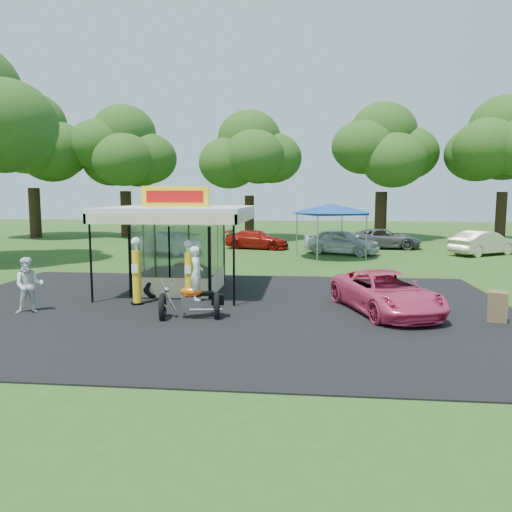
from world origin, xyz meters
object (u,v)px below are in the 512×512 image
object	(u,v)px
a_frame_sign	(498,308)
kiosk_car	(193,271)
bg_car_b	(257,240)
pink_sedan	(386,293)
motorcycle	(194,290)
bg_car_d	(384,239)
bg_car_c	(342,242)
gas_pump_left	(137,273)
gas_pump_right	(189,273)
spectator_west	(29,285)
gas_station_kiosk	(180,247)
bg_car_a	(169,243)
tent_west	(159,215)
bg_car_e	(483,243)
tent_east	(331,209)

from	to	relation	value
a_frame_sign	kiosk_car	distance (m)	12.39
bg_car_b	pink_sedan	bearing A→B (deg)	-149.37
motorcycle	bg_car_d	xyz separation A→B (m)	(8.93, 21.56, -0.21)
bg_car_c	gas_pump_left	bearing A→B (deg)	177.43
motorcycle	gas_pump_right	bearing A→B (deg)	96.27
a_frame_sign	spectator_west	xyz separation A→B (m)	(-14.67, -0.17, 0.42)
a_frame_sign	spectator_west	distance (m)	14.68
gas_pump_left	bg_car_c	size ratio (longest dim) A/B	0.50
gas_station_kiosk	bg_car_a	bearing A→B (deg)	107.94
bg_car_a	kiosk_car	bearing A→B (deg)	-132.43
gas_pump_right	spectator_west	world-z (taller)	gas_pump_right
spectator_west	bg_car_b	world-z (taller)	spectator_west
spectator_west	bg_car_d	bearing A→B (deg)	30.59
gas_pump_right	bg_car_d	world-z (taller)	gas_pump_right
gas_pump_right	tent_west	size ratio (longest dim) A/B	0.56
bg_car_e	kiosk_car	bearing A→B (deg)	91.79
bg_car_b	bg_car_d	size ratio (longest dim) A/B	0.89
gas_pump_left	spectator_west	bearing A→B (deg)	-153.44
gas_pump_right	pink_sedan	distance (m)	6.77
kiosk_car	bg_car_b	size ratio (longest dim) A/B	0.62
gas_pump_left	bg_car_a	size ratio (longest dim) A/B	0.54
gas_pump_left	bg_car_c	bearing A→B (deg)	63.10
bg_car_e	a_frame_sign	bearing A→B (deg)	128.99
gas_station_kiosk	bg_car_a	world-z (taller)	gas_station_kiosk
gas_pump_left	bg_car_d	size ratio (longest dim) A/B	0.47
bg_car_c	bg_car_d	xyz separation A→B (m)	(3.29, 3.89, -0.11)
tent_west	tent_east	size ratio (longest dim) A/B	0.85
pink_sedan	tent_west	xyz separation A→B (m)	(-11.90, 14.13, 1.90)
pink_sedan	tent_east	xyz separation A→B (m)	(-1.23, 13.99, 2.34)
gas_station_kiosk	motorcycle	xyz separation A→B (m)	(1.58, -4.35, -0.86)
bg_car_a	tent_east	xyz separation A→B (m)	(10.40, -1.25, 2.29)
pink_sedan	motorcycle	bearing A→B (deg)	175.30
bg_car_b	gas_station_kiosk	bearing A→B (deg)	-172.62
gas_station_kiosk	bg_car_b	size ratio (longest dim) A/B	1.18
motorcycle	bg_car_c	world-z (taller)	motorcycle
gas_station_kiosk	bg_car_d	size ratio (longest dim) A/B	1.05
bg_car_e	gas_pump_left	bearing A→B (deg)	100.07
kiosk_car	bg_car_e	world-z (taller)	bg_car_e
kiosk_car	bg_car_a	bearing A→B (deg)	21.51
bg_car_c	bg_car_d	bearing A→B (deg)	-15.84
bg_car_c	tent_east	xyz separation A→B (m)	(-0.83, -2.21, 2.20)
a_frame_sign	kiosk_car	size ratio (longest dim) A/B	0.35
bg_car_d	tent_west	bearing A→B (deg)	115.04
spectator_west	gas_station_kiosk	bearing A→B (deg)	21.22
spectator_west	tent_east	world-z (taller)	tent_east
bg_car_b	bg_car_c	bearing A→B (deg)	-102.52
spectator_west	bg_car_c	xyz separation A→B (m)	(11.17, 17.48, -0.10)
motorcycle	tent_east	size ratio (longest dim) A/B	0.50
a_frame_sign	bg_car_a	bearing A→B (deg)	154.61
tent_west	a_frame_sign	bearing A→B (deg)	-45.44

